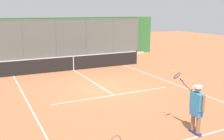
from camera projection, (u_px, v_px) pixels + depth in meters
ground_plane at (103, 89)px, 13.38m from camera, size 60.00×60.00×0.00m
court_line_markings at (116, 96)px, 12.18m from camera, size 7.61×10.90×0.01m
fence_backdrop at (54, 38)px, 21.57m from camera, size 18.30×1.37×3.33m
tennis_net at (73, 63)px, 17.47m from camera, size 9.78×0.09×1.07m
tennis_player at (196, 106)px, 8.27m from camera, size 0.43×1.37×1.89m
tennis_ball_mid_court at (75, 73)px, 16.70m from camera, size 0.07×0.07×0.07m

